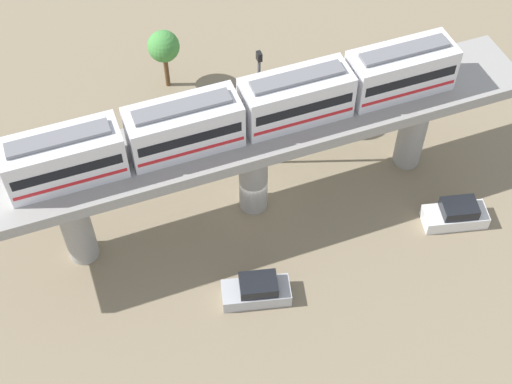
{
  "coord_description": "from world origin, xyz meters",
  "views": [
    {
      "loc": [
        28.88,
        -10.5,
        39.27
      ],
      "look_at": [
        2.5,
        -0.74,
        4.52
      ],
      "focal_mm": 51.3,
      "sensor_mm": 36.0,
      "label": 1
    }
  ],
  "objects_px": {
    "train": "(241,112)",
    "signal_post": "(259,106)",
    "parked_car_silver": "(257,291)",
    "parked_car_white": "(456,214)",
    "tree_near_viaduct": "(317,92)",
    "tree_mid_lot": "(164,47)"
  },
  "relations": [
    {
      "from": "train",
      "to": "parked_car_silver",
      "type": "bearing_deg",
      "value": -12.96
    },
    {
      "from": "signal_post",
      "to": "parked_car_white",
      "type": "bearing_deg",
      "value": 47.88
    },
    {
      "from": "parked_car_silver",
      "to": "signal_post",
      "type": "distance_m",
      "value": 12.1
    },
    {
      "from": "train",
      "to": "signal_post",
      "type": "distance_m",
      "value": 5.42
    },
    {
      "from": "parked_car_white",
      "to": "parked_car_silver",
      "type": "bearing_deg",
      "value": -72.89
    },
    {
      "from": "train",
      "to": "tree_mid_lot",
      "type": "relative_size",
      "value": 5.42
    },
    {
      "from": "train",
      "to": "parked_car_silver",
      "type": "height_order",
      "value": "train"
    },
    {
      "from": "parked_car_silver",
      "to": "tree_mid_lot",
      "type": "distance_m",
      "value": 20.66
    },
    {
      "from": "tree_mid_lot",
      "to": "tree_near_viaduct",
      "type": "bearing_deg",
      "value": 46.72
    },
    {
      "from": "tree_near_viaduct",
      "to": "signal_post",
      "type": "distance_m",
      "value": 5.68
    },
    {
      "from": "parked_car_silver",
      "to": "train",
      "type": "bearing_deg",
      "value": -179.29
    },
    {
      "from": "parked_car_white",
      "to": "parked_car_silver",
      "type": "distance_m",
      "value": 14.44
    },
    {
      "from": "parked_car_white",
      "to": "signal_post",
      "type": "bearing_deg",
      "value": -118.63
    },
    {
      "from": "parked_car_silver",
      "to": "tree_near_viaduct",
      "type": "xyz_separation_m",
      "value": [
        -12.09,
        9.04,
        2.92
      ]
    },
    {
      "from": "parked_car_silver",
      "to": "signal_post",
      "type": "xyz_separation_m",
      "value": [
        -10.34,
        3.99,
        4.85
      ]
    },
    {
      "from": "parked_car_silver",
      "to": "tree_near_viaduct",
      "type": "bearing_deg",
      "value": 156.89
    },
    {
      "from": "parked_car_white",
      "to": "tree_near_viaduct",
      "type": "xyz_separation_m",
      "value": [
        -11.18,
        -5.38,
        2.92
      ]
    },
    {
      "from": "train",
      "to": "parked_car_white",
      "type": "relative_size",
      "value": 6.09
    },
    {
      "from": "train",
      "to": "signal_post",
      "type": "xyz_separation_m",
      "value": [
        -3.4,
        2.39,
        -3.47
      ]
    },
    {
      "from": "parked_car_white",
      "to": "tree_near_viaduct",
      "type": "distance_m",
      "value": 12.74
    },
    {
      "from": "tree_near_viaduct",
      "to": "tree_mid_lot",
      "type": "height_order",
      "value": "tree_mid_lot"
    },
    {
      "from": "parked_car_silver",
      "to": "tree_mid_lot",
      "type": "bearing_deg",
      "value": -166.82
    }
  ]
}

